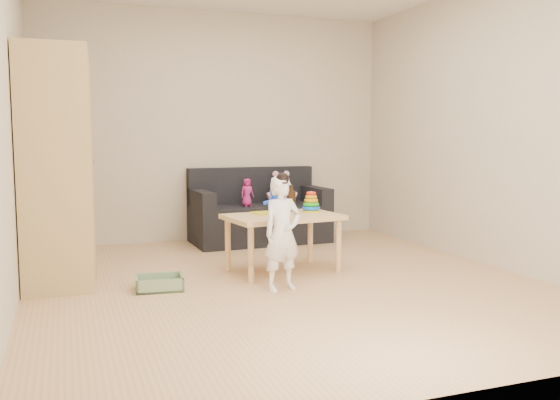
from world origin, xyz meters
name	(u,v)px	position (x,y,z in m)	size (l,w,h in m)	color
room	(285,122)	(0.00, 0.00, 1.30)	(4.50, 4.50, 4.50)	tan
wardrobe	(55,168)	(-1.73, 0.68, 0.94)	(0.52, 1.04, 1.87)	tan
sofa	(260,224)	(0.39, 1.85, 0.21)	(1.49, 0.75, 0.42)	black
play_table	(283,243)	(0.12, 0.37, 0.25)	(0.96, 0.61, 0.51)	#E2BF7C
storage_bin	(160,283)	(-1.00, 0.12, 0.05)	(0.36, 0.27, 0.11)	gray
toddler	(282,235)	(-0.10, -0.21, 0.43)	(0.32, 0.21, 0.86)	white
pink_bear	(281,190)	(0.64, 1.83, 0.58)	(0.28, 0.24, 0.32)	#E1A6C2
doll	(247,193)	(0.22, 1.78, 0.57)	(0.15, 0.10, 0.30)	#CB267E
ring_stacker	(311,204)	(0.42, 0.45, 0.58)	(0.16, 0.16, 0.19)	#CDCB0A
brown_bottle	(291,200)	(0.28, 0.58, 0.61)	(0.08, 0.08, 0.24)	black
blue_plush	(276,199)	(0.12, 0.55, 0.63)	(0.20, 0.16, 0.24)	#1C47FF
wooden_figure	(277,209)	(0.07, 0.37, 0.56)	(0.04, 0.04, 0.11)	brown
yellow_book	(264,213)	(-0.01, 0.49, 0.51)	(0.19, 0.19, 0.01)	yellow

